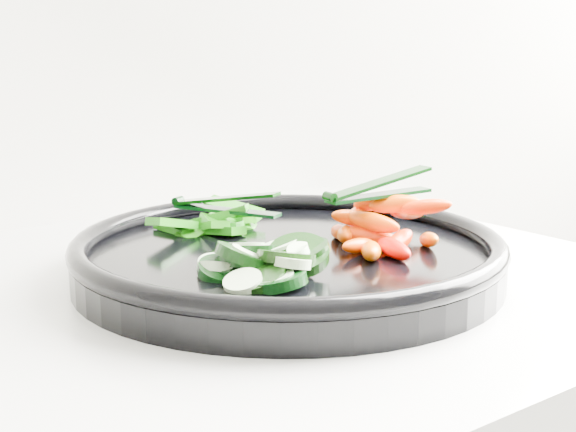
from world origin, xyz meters
TOP-DOWN VIEW (x-y plane):
  - veggie_tray at (0.70, 1.67)m, footprint 0.49×0.49m
  - cucumber_pile at (0.64, 1.63)m, footprint 0.12×0.11m
  - carrot_pile at (0.78, 1.64)m, footprint 0.14×0.13m
  - pepper_pile at (0.69, 1.77)m, footprint 0.13×0.09m
  - tong_carrot at (0.78, 1.65)m, footprint 0.11×0.02m
  - tong_pepper at (0.70, 1.77)m, footprint 0.06×0.11m

SIDE VIEW (x-z plane):
  - veggie_tray at x=0.70m, z-range 0.93..0.97m
  - pepper_pile at x=0.69m, z-range 0.94..0.98m
  - cucumber_pile at x=0.64m, z-range 0.94..0.98m
  - carrot_pile at x=0.78m, z-range 0.95..1.00m
  - tong_pepper at x=0.70m, z-range 0.97..0.99m
  - tong_carrot at x=0.78m, z-range 0.99..1.02m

